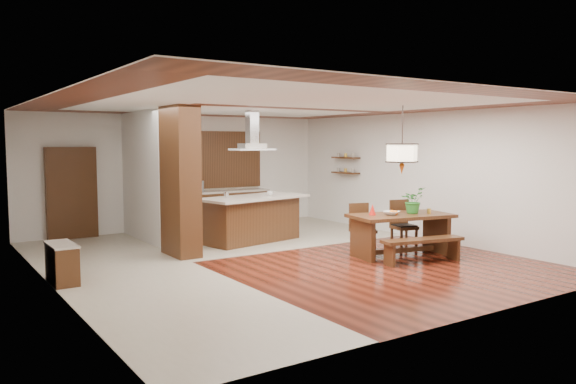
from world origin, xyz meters
TOP-DOWN VIEW (x-y plane):
  - room_shell at (0.00, 0.00)m, footprint 9.00×9.04m
  - tile_hallway at (-2.75, 0.00)m, footprint 2.50×9.00m
  - tile_kitchen at (1.25, 2.50)m, footprint 5.50×4.00m
  - soffit_band at (0.00, 0.00)m, footprint 8.00×9.00m
  - partition_pier at (-1.40, 1.20)m, footprint 0.45×1.00m
  - partition_stub at (-1.40, 3.30)m, footprint 0.18×2.40m
  - hallway_console at (-3.81, 0.20)m, footprint 0.37×0.88m
  - hallway_doorway at (-2.70, 4.40)m, footprint 1.10×0.20m
  - rear_counter at (1.00, 4.20)m, footprint 2.60×0.62m
  - kitchen_window at (1.00, 4.46)m, footprint 2.60×0.08m
  - shelf_lower at (3.87, 2.60)m, footprint 0.26×0.90m
  - shelf_upper at (3.87, 2.60)m, footprint 0.26×0.90m
  - dining_table at (2.14, -1.18)m, footprint 2.11×1.33m
  - dining_bench at (2.01, -1.88)m, footprint 1.65×0.66m
  - dining_chair_left at (1.77, -0.50)m, footprint 0.53×0.53m
  - dining_chair_right at (2.74, -0.69)m, footprint 0.53×0.53m
  - pendant_lantern at (2.14, -1.18)m, footprint 0.64×0.64m
  - foliage_plant at (2.42, -1.22)m, footprint 0.54×0.50m
  - fruit_bowl at (1.89, -1.18)m, footprint 0.39×0.39m
  - napkin_cone at (1.59, -0.98)m, footprint 0.15×0.15m
  - gold_ornament at (2.67, -1.42)m, footprint 0.09×0.09m
  - kitchen_island at (0.51, 1.72)m, footprint 2.65×1.57m
  - range_hood at (0.51, 1.72)m, footprint 0.90×0.55m
  - island_cup at (0.89, 1.61)m, footprint 0.16×0.16m
  - microwave at (0.17, 4.21)m, footprint 0.54×0.39m

SIDE VIEW (x-z plane):
  - tile_hallway at x=-2.75m, z-range 0.00..0.01m
  - tile_kitchen at x=1.25m, z-range 0.00..0.01m
  - dining_bench at x=2.01m, z-range 0.00..0.45m
  - hallway_console at x=-3.81m, z-range 0.00..0.63m
  - rear_counter at x=1.00m, z-range 0.00..0.95m
  - dining_chair_left at x=1.77m, z-range 0.00..0.97m
  - dining_chair_right at x=2.74m, z-range 0.00..1.01m
  - kitchen_island at x=0.51m, z-range 0.01..1.04m
  - dining_table at x=2.14m, z-range 0.19..1.01m
  - fruit_bowl at x=1.89m, z-range 0.82..0.89m
  - gold_ornament at x=2.67m, z-range 0.82..0.92m
  - napkin_cone at x=1.59m, z-range 0.82..1.03m
  - hallway_doorway at x=-2.70m, z-range 0.00..2.10m
  - foliage_plant at x=2.42m, z-range 0.82..1.33m
  - island_cup at x=0.89m, z-range 1.02..1.12m
  - microwave at x=0.17m, z-range 0.95..1.24m
  - shelf_lower at x=3.87m, z-range 1.38..1.42m
  - partition_pier at x=-1.40m, z-range 0.00..2.90m
  - partition_stub at x=-1.40m, z-range 0.00..2.90m
  - kitchen_window at x=1.00m, z-range 1.00..2.50m
  - shelf_upper at x=3.87m, z-range 1.78..1.82m
  - room_shell at x=0.00m, z-range 0.60..3.52m
  - pendant_lantern at x=2.14m, z-range 1.59..2.90m
  - range_hood at x=0.51m, z-range 2.03..2.90m
  - soffit_band at x=0.00m, z-range 2.88..2.89m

